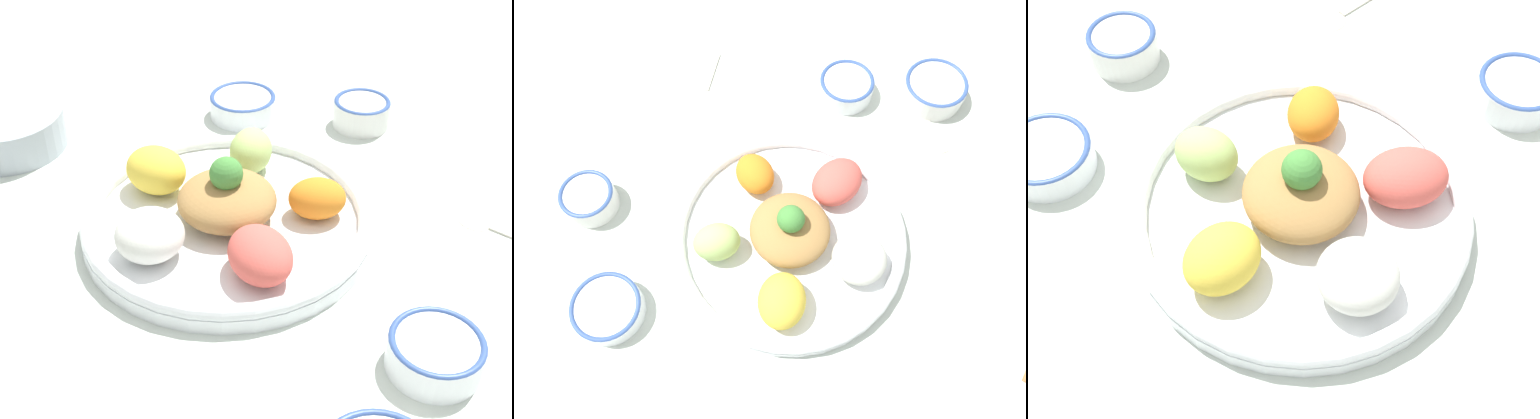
% 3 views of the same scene
% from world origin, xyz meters
% --- Properties ---
extents(ground_plane, '(2.40, 2.40, 0.00)m').
position_xyz_m(ground_plane, '(0.00, 0.00, 0.00)').
color(ground_plane, silver).
extents(salad_platter, '(0.38, 0.38, 0.11)m').
position_xyz_m(salad_platter, '(-0.03, -0.04, 0.03)').
color(salad_platter, white).
rests_on(salad_platter, ground_plane).
extents(sauce_bowl_red, '(0.09, 0.09, 0.05)m').
position_xyz_m(sauce_bowl_red, '(-0.23, -0.31, 0.03)').
color(sauce_bowl_red, white).
rests_on(sauce_bowl_red, ground_plane).
extents(rice_bowl_blue, '(0.10, 0.10, 0.04)m').
position_xyz_m(rice_bowl_blue, '(-0.25, 0.19, 0.02)').
color(rice_bowl_blue, white).
rests_on(rice_bowl_blue, ground_plane).
extents(rice_bowl_plain, '(0.11, 0.11, 0.04)m').
position_xyz_m(rice_bowl_plain, '(-0.04, -0.34, 0.02)').
color(rice_bowl_plain, white).
rests_on(rice_bowl_plain, ground_plane).
extents(serving_spoon_extra, '(0.13, 0.11, 0.01)m').
position_xyz_m(serving_spoon_extra, '(-0.38, -0.04, 0.00)').
color(serving_spoon_extra, beige).
rests_on(serving_spoon_extra, ground_plane).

